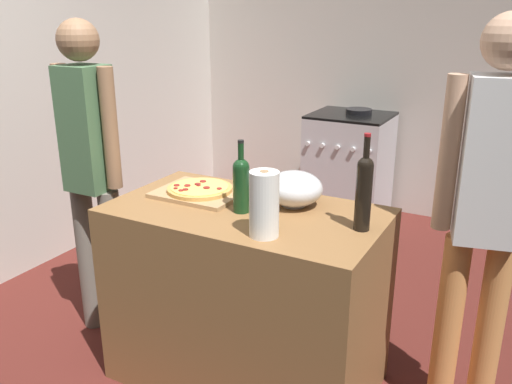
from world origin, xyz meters
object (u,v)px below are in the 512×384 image
mixing_bowl (294,189)px  person_in_red (487,204)px  wine_bottle_amber (241,182)px  person_in_stripes (91,163)px  stove (348,167)px  wine_bottle_green (364,190)px  paper_towel_roll (264,204)px  pizza (200,189)px

mixing_bowl → person_in_red: (0.79, 0.07, 0.04)m
wine_bottle_amber → person_in_stripes: 0.90m
stove → wine_bottle_green: bearing=-70.2°
mixing_bowl → paper_towel_roll: paper_towel_roll is taller
paper_towel_roll → wine_bottle_green: size_ratio=0.67×
pizza → mixing_bowl: size_ratio=1.21×
paper_towel_roll → person_in_stripes: (-1.11, 0.21, -0.04)m
paper_towel_roll → stove: size_ratio=0.28×
paper_towel_roll → person_in_red: (0.75, 0.44, -0.01)m
paper_towel_roll → wine_bottle_amber: 0.28m
wine_bottle_green → stove: wine_bottle_green is taller
mixing_bowl → person_in_stripes: 1.08m
pizza → wine_bottle_green: 0.82m
mixing_bowl → wine_bottle_amber: 0.25m
stove → person_in_red: person_in_red is taller
mixing_bowl → person_in_red: size_ratio=0.15×
pizza → person_in_stripes: (-0.62, -0.08, 0.06)m
pizza → wine_bottle_green: bearing=-3.0°
person_in_stripes → person_in_red: bearing=7.0°
mixing_bowl → person_in_stripes: (-1.07, -0.16, 0.01)m
wine_bottle_amber → stove: wine_bottle_amber is taller
pizza → wine_bottle_amber: bearing=-19.0°
stove → person_in_stripes: (-0.61, -2.29, 0.52)m
pizza → wine_bottle_amber: wine_bottle_amber is taller
person_in_stripes → mixing_bowl: bearing=8.3°
mixing_bowl → stove: (-0.46, 2.13, -0.51)m
mixing_bowl → person_in_red: bearing=5.3°
mixing_bowl → wine_bottle_green: size_ratio=0.65×
wine_bottle_green → person_in_stripes: bearing=-178.7°
mixing_bowl → pizza: bearing=-170.0°
paper_towel_roll → person_in_red: size_ratio=0.15×
mixing_bowl → wine_bottle_green: bearing=-19.2°
wine_bottle_amber → wine_bottle_green: bearing=6.0°
wine_bottle_amber → stove: bearing=97.1°
mixing_bowl → wine_bottle_amber: wine_bottle_amber is taller
person_in_stripes → person_in_red: (1.86, 0.23, 0.03)m
person_in_stripes → person_in_red: size_ratio=0.98×
pizza → paper_towel_roll: size_ratio=1.17×
wine_bottle_green → pizza: bearing=177.0°
pizza → stove: stove is taller
pizza → wine_bottle_amber: (0.29, -0.10, 0.10)m
mixing_bowl → paper_towel_roll: (0.04, -0.37, 0.05)m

